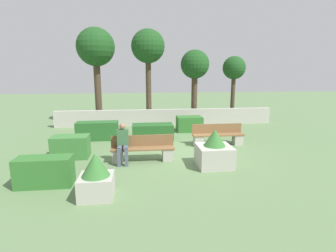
# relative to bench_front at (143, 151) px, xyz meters

# --- Properties ---
(ground_plane) EXTENTS (60.00, 60.00, 0.00)m
(ground_plane) POSITION_rel_bench_front_xyz_m (1.51, 1.02, -0.35)
(ground_plane) COLOR #607F51
(perimeter_wall) EXTENTS (12.55, 0.30, 0.92)m
(perimeter_wall) POSITION_rel_bench_front_xyz_m (1.51, 6.20, 0.11)
(perimeter_wall) COLOR #B7B2A8
(perimeter_wall) RESTS_ON ground_plane
(bench_front) EXTENTS (2.19, 0.48, 0.87)m
(bench_front) POSITION_rel_bench_front_xyz_m (0.00, 0.00, 0.00)
(bench_front) COLOR brown
(bench_front) RESTS_ON ground_plane
(bench_left_side) EXTENTS (2.17, 0.48, 0.87)m
(bench_left_side) POSITION_rel_bench_front_xyz_m (3.21, 1.68, -0.00)
(bench_left_side) COLOR brown
(bench_left_side) RESTS_ON ground_plane
(person_seated_man) EXTENTS (0.38, 0.63, 1.35)m
(person_seated_man) POSITION_rel_bench_front_xyz_m (-0.67, -0.15, 0.39)
(person_seated_man) COLOR #515B70
(person_seated_man) RESTS_ON ground_plane
(hedge_block_near_left) EXTENTS (1.84, 0.88, 0.70)m
(hedge_block_near_left) POSITION_rel_bench_front_xyz_m (0.52, 2.94, 0.00)
(hedge_block_near_left) COLOR #235623
(hedge_block_near_left) RESTS_ON ground_plane
(hedge_block_near_right) EXTENTS (1.85, 0.73, 0.82)m
(hedge_block_near_right) POSITION_rel_bench_front_xyz_m (-1.98, 3.19, 0.06)
(hedge_block_near_right) COLOR #286028
(hedge_block_near_right) RESTS_ON ground_plane
(hedge_block_mid_left) EXTENTS (1.46, 0.62, 0.80)m
(hedge_block_mid_left) POSITION_rel_bench_front_xyz_m (-2.68, -1.74, 0.05)
(hedge_block_mid_left) COLOR #33702D
(hedge_block_mid_left) RESTS_ON ground_plane
(hedge_block_mid_right) EXTENTS (1.30, 0.89, 0.77)m
(hedge_block_mid_right) POSITION_rel_bench_front_xyz_m (2.53, 4.44, 0.03)
(hedge_block_mid_right) COLOR #33702D
(hedge_block_mid_right) RESTS_ON ground_plane
(hedge_block_far_left) EXTENTS (1.27, 0.77, 0.80)m
(hedge_block_far_left) POSITION_rel_bench_front_xyz_m (-2.56, 0.65, 0.05)
(hedge_block_far_left) COLOR #3D7A38
(hedge_block_far_left) RESTS_ON ground_plane
(planter_corner_left) EXTENTS (1.10, 1.10, 1.24)m
(planter_corner_left) POSITION_rel_bench_front_xyz_m (2.31, -0.80, 0.15)
(planter_corner_left) COLOR #B7B2A8
(planter_corner_left) RESTS_ON ground_plane
(planter_corner_right) EXTENTS (0.82, 0.82, 1.12)m
(planter_corner_right) POSITION_rel_bench_front_xyz_m (-1.19, -2.59, 0.16)
(planter_corner_right) COLOR #B7B2A8
(planter_corner_right) RESTS_ON ground_plane
(tree_leftmost) EXTENTS (2.19, 2.19, 5.56)m
(tree_leftmost) POSITION_rel_bench_front_xyz_m (-2.45, 7.27, 3.98)
(tree_leftmost) COLOR #473828
(tree_leftmost) RESTS_ON ground_plane
(tree_center_left) EXTENTS (1.90, 1.90, 5.43)m
(tree_center_left) POSITION_rel_bench_front_xyz_m (0.53, 6.68, 4.00)
(tree_center_left) COLOR #473828
(tree_center_left) RESTS_ON ground_plane
(tree_center_right) EXTENTS (1.69, 1.69, 4.34)m
(tree_center_right) POSITION_rel_bench_front_xyz_m (3.29, 6.85, 3.00)
(tree_center_right) COLOR #473828
(tree_center_right) RESTS_ON ground_plane
(tree_rightmost) EXTENTS (1.43, 1.43, 4.02)m
(tree_rightmost) POSITION_rel_bench_front_xyz_m (5.90, 7.34, 2.84)
(tree_rightmost) COLOR #473828
(tree_rightmost) RESTS_ON ground_plane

